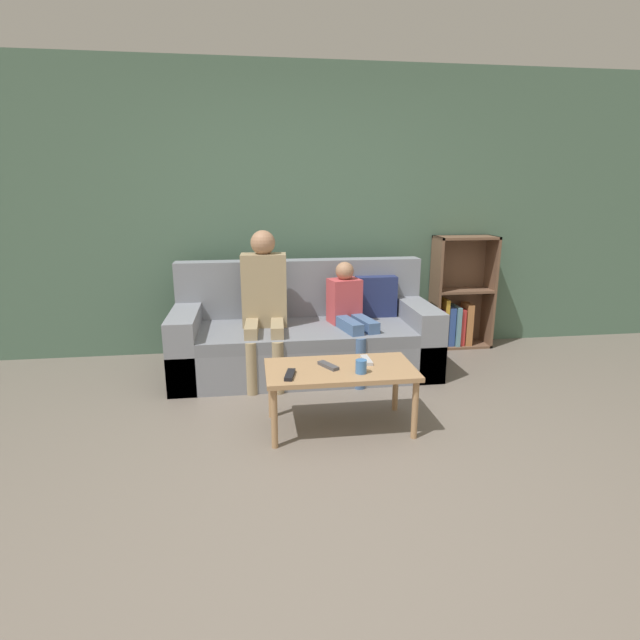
{
  "coord_description": "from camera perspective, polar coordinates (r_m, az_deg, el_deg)",
  "views": [
    {
      "loc": [
        -0.5,
        -2.35,
        1.52
      ],
      "look_at": [
        -0.01,
        1.12,
        0.59
      ],
      "focal_mm": 28.0,
      "sensor_mm": 36.0,
      "label": 1
    }
  ],
  "objects": [
    {
      "name": "tv_remote_2",
      "position": [
        3.31,
        5.34,
        -4.59
      ],
      "size": [
        0.05,
        0.17,
        0.02
      ],
      "rotation": [
        0.0,
        0.0,
        0.01
      ],
      "color": "#B7B7BC",
      "rests_on": "coffee_table"
    },
    {
      "name": "cup_near",
      "position": [
        3.1,
        4.72,
        -5.32
      ],
      "size": [
        0.07,
        0.07,
        0.09
      ],
      "color": "#3D70B2",
      "rests_on": "coffee_table"
    },
    {
      "name": "person_child",
      "position": [
        4.13,
        3.52,
        0.82
      ],
      "size": [
        0.37,
        0.66,
        0.93
      ],
      "rotation": [
        0.0,
        0.0,
        0.23
      ],
      "color": "#476693",
      "rests_on": "ground_plane"
    },
    {
      "name": "ground_plane",
      "position": [
        2.84,
        3.5,
        -17.49
      ],
      "size": [
        22.0,
        22.0,
        0.0
      ],
      "primitive_type": "plane",
      "color": "#70665B"
    },
    {
      "name": "bookshelf",
      "position": [
        5.08,
        15.44,
        1.86
      ],
      "size": [
        0.58,
        0.28,
        1.08
      ],
      "color": "brown",
      "rests_on": "ground_plane"
    },
    {
      "name": "tv_remote_1",
      "position": [
        3.05,
        -3.46,
        -6.26
      ],
      "size": [
        0.08,
        0.18,
        0.02
      ],
      "rotation": [
        0.0,
        0.0,
        -0.22
      ],
      "color": "black",
      "rests_on": "coffee_table"
    },
    {
      "name": "person_adult",
      "position": [
        4.06,
        -6.4,
        2.75
      ],
      "size": [
        0.37,
        0.64,
        1.2
      ],
      "rotation": [
        0.0,
        0.0,
        -0.05
      ],
      "color": "#9E8966",
      "rests_on": "ground_plane"
    },
    {
      "name": "tv_remote_0",
      "position": [
        3.19,
        0.95,
        -5.24
      ],
      "size": [
        0.12,
        0.17,
        0.02
      ],
      "rotation": [
        0.0,
        0.0,
        0.49
      ],
      "color": "#47474C",
      "rests_on": "coffee_table"
    },
    {
      "name": "coffee_table",
      "position": [
        3.21,
        2.32,
        -6.21
      ],
      "size": [
        0.95,
        0.5,
        0.41
      ],
      "color": "#A87F56",
      "rests_on": "ground_plane"
    },
    {
      "name": "wall_back",
      "position": [
        4.73,
        -1.97,
        12.13
      ],
      "size": [
        12.0,
        0.06,
        2.6
      ],
      "color": "#4C6B56",
      "rests_on": "ground_plane"
    },
    {
      "name": "couch",
      "position": [
        4.27,
        -1.72,
        -1.92
      ],
      "size": [
        2.16,
        0.9,
        0.91
      ],
      "color": "gray",
      "rests_on": "ground_plane"
    }
  ]
}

